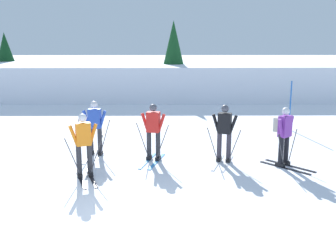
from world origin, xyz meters
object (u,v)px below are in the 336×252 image
Objects in this scene: skier_black at (225,130)px; skier_red at (153,130)px; conifer_far_left at (174,52)px; skier_blue at (95,127)px; trail_marker_pole at (290,106)px; skier_purple at (284,134)px; skier_orange at (83,142)px; conifer_far_right at (6,57)px.

skier_black is 1.00× the size of skier_red.
conifer_far_left is (-1.20, 12.64, 1.67)m from skier_black.
skier_black is 3.96m from skier_blue.
skier_purple is at bearing -108.55° from trail_marker_pole.
skier_red is at bearing -142.78° from trail_marker_pole.
skier_orange is 4.08m from skier_black.
skier_blue is 1.88m from skier_red.
skier_orange is 1.00× the size of skier_blue.
skier_red is at bearing -56.93° from conifer_far_right.
trail_marker_pole is at bearing 71.45° from skier_purple.
skier_blue and skier_purple have the same top height.
trail_marker_pole is (7.03, 5.41, 0.00)m from skier_orange.
skier_black is 12.80m from conifer_far_left.
trail_marker_pole is at bearing -62.88° from conifer_far_left.
conifer_far_left reaches higher than skier_purple.
skier_red is (-2.09, 0.16, -0.04)m from skier_black.
conifer_far_left is 1.18× the size of conifer_far_right.
skier_red is 6.58m from trail_marker_pole.
trail_marker_pole is at bearing -36.01° from conifer_far_right.
skier_purple is at bearing -11.35° from skier_blue.
skier_orange is 1.00× the size of skier_red.
skier_purple is (5.50, 0.85, -0.00)m from skier_orange.
conifer_far_right is at bearing 115.78° from skier_orange.
skier_purple is at bearing 8.81° from skier_orange.
skier_black is 19.03m from conifer_far_right.
conifer_far_left reaches higher than skier_blue.
conifer_far_left is at bearing 85.92° from skier_red.
conifer_far_right reaches higher than skier_purple.
skier_purple is 13.46m from conifer_far_left.
conifer_far_right is (-10.52, 2.31, -0.45)m from conifer_far_left.
skier_purple is (5.52, -1.11, 0.04)m from skier_blue.
skier_purple is 0.90× the size of trail_marker_pole.
skier_red and skier_purple have the same top height.
skier_black is 1.00× the size of skier_purple.
skier_orange is at bearing -89.56° from skier_blue.
conifer_far_right reaches higher than skier_red.
conifer_far_left is at bearing 77.28° from skier_blue.
conifer_far_left reaches higher than skier_black.
skier_orange is 1.00× the size of skier_black.
skier_orange is at bearing -142.42° from trail_marker_pole.
skier_blue is 1.00× the size of skier_red.
skier_black is (3.88, 1.27, -0.00)m from skier_orange.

